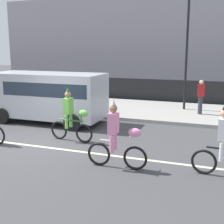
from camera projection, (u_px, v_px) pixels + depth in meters
ground_plane at (39, 141)px, 11.04m from camera, size 80.00×80.00×0.00m
road_centre_line at (31, 145)px, 10.58m from camera, size 36.00×0.14×0.01m
sidewalk_curb at (106, 107)px, 17.00m from camera, size 60.00×5.00×0.15m
fence_line at (122, 89)px, 19.54m from camera, size 40.00×0.08×1.40m
building_backdrop at (178, 44)px, 26.18m from camera, size 28.00×8.00×7.10m
parade_cyclist_lime at (71, 118)px, 10.95m from camera, size 1.72×0.50×1.92m
parade_cyclist_pink at (117, 138)px, 8.47m from camera, size 1.72×0.50×1.92m
parked_van_silver at (49, 94)px, 13.66m from camera, size 5.00×2.22×2.18m
street_lamp_post at (188, 33)px, 15.33m from camera, size 0.36×0.36×5.86m
pedestrian_onlooker at (201, 96)px, 14.73m from camera, size 0.32×0.20×1.62m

